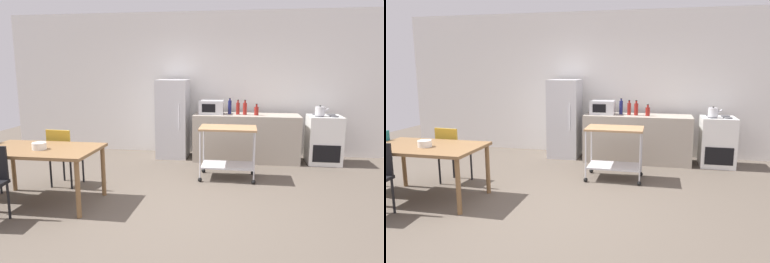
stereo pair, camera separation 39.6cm
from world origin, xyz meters
TOP-DOWN VIEW (x-y plane):
  - ground_plane at (0.00, 0.00)m, footprint 12.00×12.00m
  - back_wall at (0.00, 3.20)m, footprint 8.40×0.12m
  - kitchen_counter at (0.90, 2.60)m, footprint 2.00×0.64m
  - dining_table at (-1.77, -0.03)m, footprint 1.50×0.90m
  - chair_mustard at (-1.82, 0.65)m, footprint 0.43×0.43m
  - stove_oven at (2.35, 2.62)m, footprint 0.60×0.61m
  - refrigerator at (-0.55, 2.70)m, footprint 0.60×0.63m
  - kitchen_cart at (0.61, 1.40)m, footprint 0.91×0.57m
  - microwave at (0.23, 2.60)m, footprint 0.46×0.35m
  - bottle_soy_sauce at (0.58, 2.64)m, footprint 0.07×0.07m
  - bottle_olive_oil at (0.74, 2.60)m, footprint 0.07×0.07m
  - bottle_vinegar at (0.87, 2.57)m, footprint 0.07×0.07m
  - bottle_soda at (1.09, 2.53)m, footprint 0.08×0.08m
  - fruit_bowl at (-1.75, -0.09)m, footprint 0.18×0.18m
  - kettle at (2.23, 2.52)m, footprint 0.24×0.17m

SIDE VIEW (x-z plane):
  - ground_plane at x=0.00m, z-range 0.00..0.00m
  - kitchen_counter at x=0.90m, z-range 0.00..0.90m
  - stove_oven at x=2.35m, z-range -0.01..0.91m
  - chair_mustard at x=-1.82m, z-range 0.07..0.96m
  - kitchen_cart at x=0.61m, z-range 0.15..1.00m
  - dining_table at x=-1.77m, z-range 0.30..1.05m
  - refrigerator at x=-0.55m, z-range 0.00..1.55m
  - fruit_bowl at x=-1.75m, z-range 0.75..0.84m
  - bottle_soda at x=1.09m, z-range 0.88..1.09m
  - kettle at x=2.23m, z-range 0.91..1.10m
  - bottle_olive_oil at x=0.74m, z-range 0.88..1.16m
  - bottle_vinegar at x=0.87m, z-range 0.88..1.16m
  - microwave at x=0.23m, z-range 0.90..1.16m
  - bottle_soy_sauce at x=0.58m, z-range 0.88..1.19m
  - back_wall at x=0.00m, z-range 0.00..2.90m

